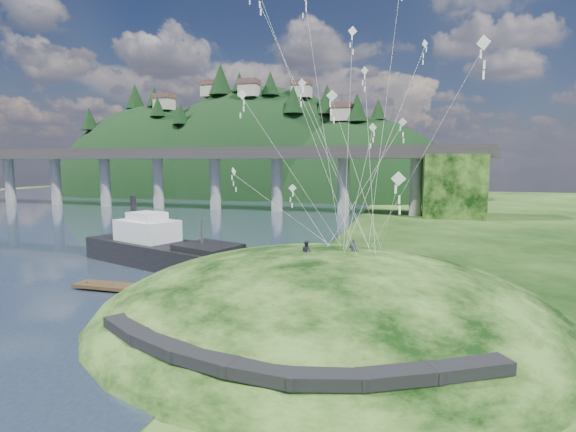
# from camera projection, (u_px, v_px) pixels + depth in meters

# --- Properties ---
(ground) EXTENTS (320.00, 320.00, 0.00)m
(ground) POSITION_uv_depth(u_px,v_px,m) (214.00, 318.00, 33.14)
(ground) COLOR black
(ground) RESTS_ON ground
(grass_hill) EXTENTS (36.00, 32.00, 13.00)m
(grass_hill) POSITION_uv_depth(u_px,v_px,m) (326.00, 338.00, 33.10)
(grass_hill) COLOR black
(grass_hill) RESTS_ON ground
(footpath) EXTENTS (22.29, 5.84, 0.83)m
(footpath) POSITION_uv_depth(u_px,v_px,m) (270.00, 357.00, 21.58)
(footpath) COLOR black
(footpath) RESTS_ON ground
(bridge) EXTENTS (160.00, 11.00, 15.00)m
(bridge) POSITION_uv_depth(u_px,v_px,m) (237.00, 169.00, 106.04)
(bridge) COLOR #2D2B2B
(bridge) RESTS_ON ground
(far_ridge) EXTENTS (153.00, 70.00, 94.50)m
(far_ridge) POSITION_uv_depth(u_px,v_px,m) (247.00, 214.00, 162.48)
(far_ridge) COLOR black
(far_ridge) RESTS_ON ground
(work_barge) EXTENTS (22.24, 12.91, 7.54)m
(work_barge) POSITION_uv_depth(u_px,v_px,m) (163.00, 249.00, 49.75)
(work_barge) COLOR black
(work_barge) RESTS_ON ground
(wooden_dock) EXTENTS (12.22, 1.92, 0.87)m
(wooden_dock) POSITION_uv_depth(u_px,v_px,m) (137.00, 288.00, 39.44)
(wooden_dock) COLOR #362616
(wooden_dock) RESTS_ON ground
(kite_flyers) EXTENTS (4.06, 2.07, 1.75)m
(kite_flyers) POSITION_uv_depth(u_px,v_px,m) (324.00, 240.00, 32.49)
(kite_flyers) COLOR #272734
(kite_flyers) RESTS_ON ground
(kite_swarm) EXTENTS (19.25, 15.89, 18.97)m
(kite_swarm) POSITION_uv_depth(u_px,v_px,m) (339.00, 81.00, 34.52)
(kite_swarm) COLOR white
(kite_swarm) RESTS_ON ground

